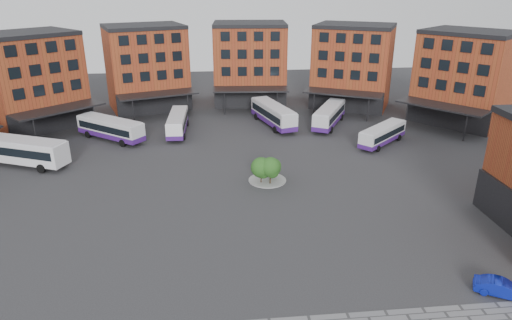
{
  "coord_description": "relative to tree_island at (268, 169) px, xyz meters",
  "views": [
    {
      "loc": [
        -4.24,
        -36.13,
        22.05
      ],
      "look_at": [
        0.33,
        8.66,
        4.0
      ],
      "focal_mm": 32.0,
      "sensor_mm": 36.0,
      "label": 1
    }
  ],
  "objects": [
    {
      "name": "bus_c",
      "position": [
        -11.3,
        19.5,
        -0.14
      ],
      "size": [
        2.94,
        10.6,
        2.96
      ],
      "rotation": [
        0.0,
        0.0,
        -0.04
      ],
      "color": "white",
      "rests_on": "ground"
    },
    {
      "name": "blue_car",
      "position": [
        14.8,
        -21.71,
        -1.12
      ],
      "size": [
        3.97,
        3.0,
        1.25
      ],
      "primitive_type": "imported",
      "rotation": [
        0.0,
        0.0,
        1.07
      ],
      "color": "#0B1995",
      "rests_on": "ground"
    },
    {
      "name": "tree_island",
      "position": [
        0.0,
        0.0,
        0.0
      ],
      "size": [
        4.4,
        4.4,
        3.27
      ],
      "color": "gray",
      "rests_on": "ground"
    },
    {
      "name": "bus_d",
      "position": [
        3.67,
        21.83,
        0.09
      ],
      "size": [
        6.05,
        12.32,
        3.39
      ],
      "rotation": [
        0.0,
        0.0,
        0.29
      ],
      "color": "silver",
      "rests_on": "ground"
    },
    {
      "name": "bus_e",
      "position": [
        12.51,
        20.75,
        -0.01
      ],
      "size": [
        7.66,
        11.25,
        3.2
      ],
      "rotation": [
        0.0,
        0.0,
        -0.49
      ],
      "color": "silver",
      "rests_on": "ground"
    },
    {
      "name": "bus_b",
      "position": [
        -20.8,
        17.28,
        -0.01
      ],
      "size": [
        10.59,
        9.01,
        3.2
      ],
      "rotation": [
        0.0,
        0.0,
        0.91
      ],
      "color": "silver",
      "rests_on": "ground"
    },
    {
      "name": "ground",
      "position": [
        -1.94,
        -11.46,
        -1.74
      ],
      "size": [
        160.0,
        160.0,
        0.0
      ],
      "primitive_type": "plane",
      "color": "#28282B",
      "rests_on": "ground"
    },
    {
      "name": "bus_a",
      "position": [
        -30.06,
        8.42,
        0.34
      ],
      "size": [
        12.54,
        7.41,
        3.51
      ],
      "rotation": [
        0.0,
        0.0,
        1.17
      ],
      "color": "silver",
      "rests_on": "ground"
    },
    {
      "name": "bus_f",
      "position": [
        17.83,
        11.35,
        -0.26
      ],
      "size": [
        8.75,
        8.17,
        2.74
      ],
      "rotation": [
        0.0,
        0.0,
        -0.84
      ],
      "color": "silver",
      "rests_on": "ground"
    },
    {
      "name": "main_building",
      "position": [
        -6.71,
        26.78,
        5.48
      ],
      "size": [
        94.14,
        42.48,
        14.6
      ],
      "color": "brown",
      "rests_on": "ground"
    }
  ]
}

